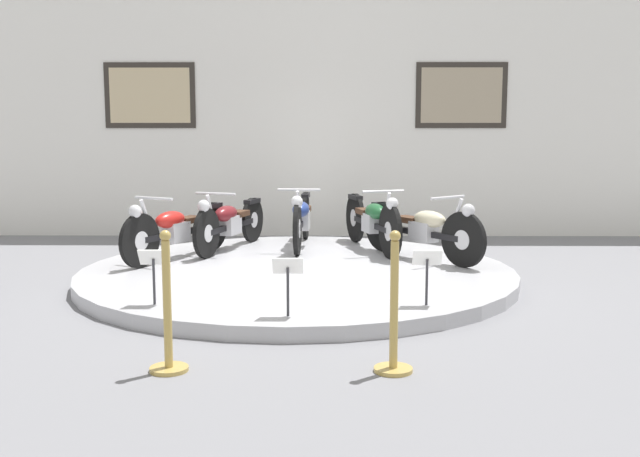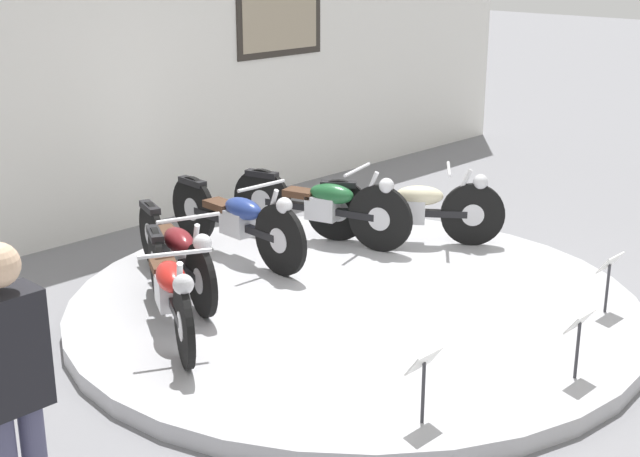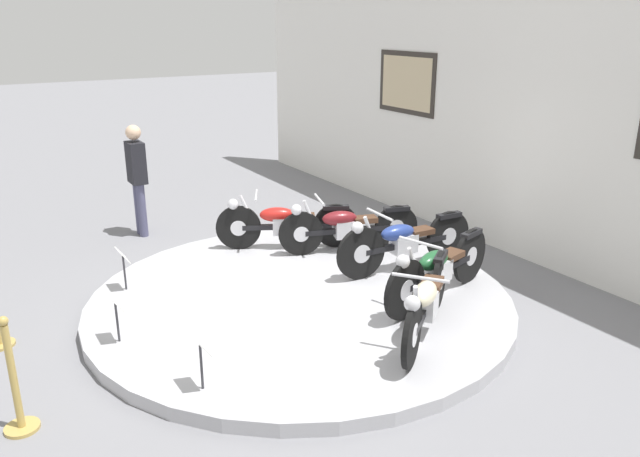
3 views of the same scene
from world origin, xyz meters
TOP-DOWN VIEW (x-y plane):
  - ground_plane at (0.00, 0.00)m, footprint 60.00×60.00m
  - display_platform at (0.00, 0.00)m, footprint 4.87×4.87m
  - back_wall at (0.00, 3.51)m, footprint 14.00×0.22m
  - motorcycle_red at (-1.48, 0.59)m, footprint 0.97×1.77m
  - motorcycle_maroon at (-0.92, 1.25)m, footprint 0.73×1.87m
  - motorcycle_blue at (-0.00, 1.51)m, footprint 0.54×2.02m
  - motorcycle_green at (0.92, 1.26)m, footprint 0.68×1.96m
  - motorcycle_cream at (1.49, 0.60)m, footprint 1.26×1.61m
  - info_placard_front_left at (-1.23, -1.69)m, footprint 0.26×0.11m
  - info_placard_front_centre at (0.00, -2.09)m, footprint 0.26×0.11m
  - info_placard_front_right at (1.23, -1.69)m, footprint 0.26×0.11m
  - visitor_standing at (-3.50, -0.83)m, footprint 0.36×0.23m

SIDE VIEW (x-z plane):
  - ground_plane at x=0.00m, z-range 0.00..0.00m
  - display_platform at x=0.00m, z-range 0.00..0.14m
  - info_placard_front_left at x=-1.23m, z-range 0.25..0.76m
  - info_placard_front_centre at x=0.00m, z-range 0.25..0.76m
  - info_placard_front_right at x=1.23m, z-range 0.25..0.76m
  - motorcycle_maroon at x=-0.92m, z-range 0.12..0.90m
  - motorcycle_red at x=-1.48m, z-range 0.13..0.91m
  - motorcycle_cream at x=1.49m, z-range 0.13..0.92m
  - motorcycle_blue at x=0.00m, z-range 0.13..0.94m
  - motorcycle_green at x=0.92m, z-range 0.13..0.94m
  - visitor_standing at x=-3.50m, z-range 0.12..1.83m
  - back_wall at x=0.00m, z-range 0.00..3.98m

